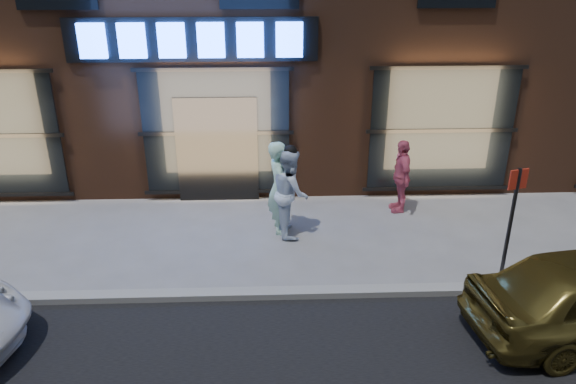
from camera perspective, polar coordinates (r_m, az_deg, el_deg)
name	(u,v)px	position (r m, az deg, el deg)	size (l,w,h in m)	color
ground	(203,298)	(9.65, -8.67, -10.58)	(90.00, 90.00, 0.00)	slate
curb	(202,295)	(9.62, -8.69, -10.29)	(60.00, 0.25, 0.12)	gray
man_bowtie	(279,187)	(11.20, -0.90, 0.49)	(0.70, 0.46, 1.92)	#C0FDDF
man_cap	(290,192)	(11.12, 0.24, -0.01)	(0.88, 0.68, 1.80)	white
passerby	(401,176)	(12.36, 11.42, 1.62)	(0.95, 0.40, 1.63)	#D15671
sign_post	(512,216)	(10.03, 21.78, -2.24)	(0.34, 0.12, 2.14)	#262628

